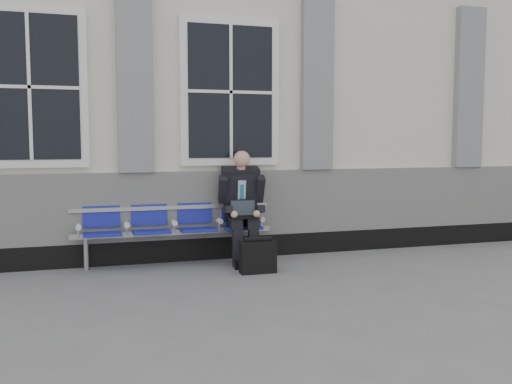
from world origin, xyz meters
name	(u,v)px	position (x,y,z in m)	size (l,w,h in m)	color
ground	(233,286)	(0.00, 0.00, 0.00)	(70.00, 70.00, 0.00)	slate
station_building	(178,103)	(-0.02, 3.47, 2.22)	(14.40, 4.40, 4.49)	silver
bench	(173,222)	(-0.45, 1.32, 0.55)	(2.60, 0.47, 0.91)	#9EA0A3
businessman	(242,203)	(0.44, 1.19, 0.79)	(0.63, 0.84, 1.47)	black
briefcase	(258,256)	(0.45, 0.51, 0.21)	(0.44, 0.20, 0.45)	black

